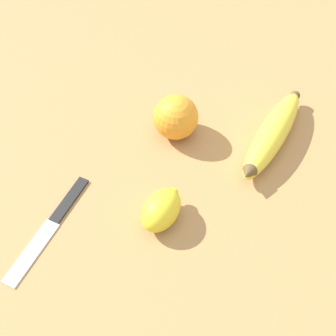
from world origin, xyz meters
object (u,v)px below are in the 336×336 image
Objects in this scene: orange at (176,117)px; paring_knife at (52,224)px; lemon at (161,210)px; banana at (272,134)px.

paring_knife is (0.25, -0.03, -0.03)m from orange.
lemon is at bearing 31.96° from orange.
lemon is (0.22, -0.05, 0.00)m from banana.
banana is at bearing 120.81° from orange.
lemon is 0.43× the size of paring_knife.
banana is at bearing -129.56° from paring_knife.
banana is 0.37m from paring_knife.
banana is 0.16m from orange.
banana is 2.70× the size of lemon.
orange is at bearing -68.32° from banana.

